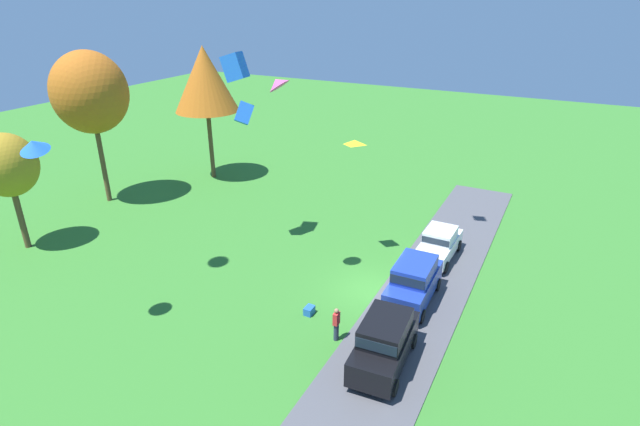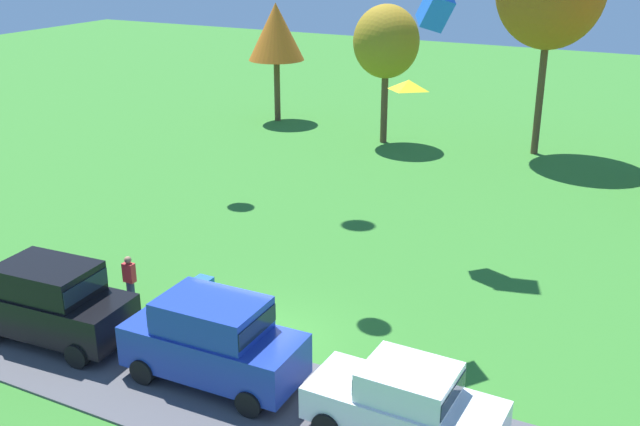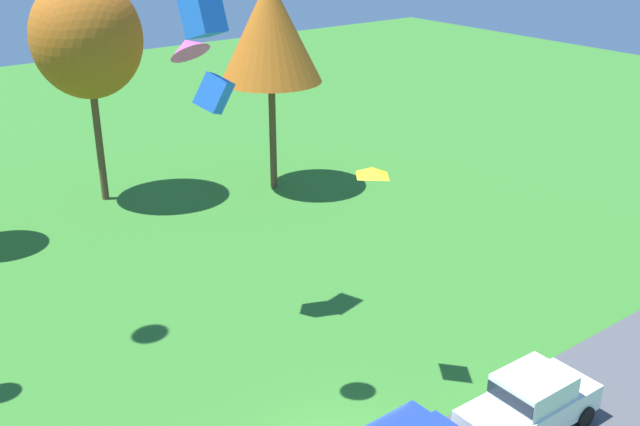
{
  "view_description": "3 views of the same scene",
  "coord_description": "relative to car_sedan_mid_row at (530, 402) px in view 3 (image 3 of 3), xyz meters",
  "views": [
    {
      "loc": [
        -21.47,
        -7.85,
        14.74
      ],
      "look_at": [
        0.45,
        3.36,
        3.74
      ],
      "focal_mm": 28.0,
      "sensor_mm": 36.0,
      "label": 1
    },
    {
      "loc": [
        9.91,
        -15.53,
        10.85
      ],
      "look_at": [
        0.04,
        3.63,
        2.66
      ],
      "focal_mm": 42.0,
      "sensor_mm": 36.0,
      "label": 2
    },
    {
      "loc": [
        -10.22,
        -12.5,
        14.26
      ],
      "look_at": [
        2.45,
        4.13,
        5.47
      ],
      "focal_mm": 42.0,
      "sensor_mm": 36.0,
      "label": 3
    }
  ],
  "objects": [
    {
      "name": "kite_diamond_trailing_tail",
      "position": [
        -2.03,
        4.77,
        6.05
      ],
      "size": [
        0.85,
        1.06,
        0.34
      ],
      "primitive_type": "pyramid",
      "rotation": [
        -0.07,
        0.0,
        0.03
      ],
      "color": "yellow"
    },
    {
      "name": "car_sedan_mid_row",
      "position": [
        0.0,
        0.0,
        0.0
      ],
      "size": [
        4.43,
        2.02,
        1.84
      ],
      "color": "white",
      "rests_on": "ground"
    },
    {
      "name": "tree_left_of_center",
      "position": [
        5.4,
        21.05,
        7.23
      ],
      "size": [
        5.15,
        5.15,
        10.87
      ],
      "color": "brown",
      "rests_on": "ground"
    },
    {
      "name": "tree_right_of_center",
      "position": [
        -2.48,
        24.88,
        7.13
      ],
      "size": [
        5.25,
        5.25,
        11.09
      ],
      "color": "brown",
      "rests_on": "ground"
    },
    {
      "name": "kite_box_high_right",
      "position": [
        -3.57,
        11.4,
        9.86
      ],
      "size": [
        1.23,
        1.57,
        1.68
      ],
      "primitive_type": "cube",
      "rotation": [
        0.04,
        0.3,
        1.8
      ],
      "color": "blue"
    },
    {
      "name": "kite_box_near_flag",
      "position": [
        -3.53,
        11.01,
        7.33
      ],
      "size": [
        1.51,
        1.26,
        1.53
      ],
      "primitive_type": "cube",
      "rotation": [
        0.4,
        0.3,
        0.69
      ],
      "color": "blue"
    },
    {
      "name": "kite_delta_mid_center",
      "position": [
        -6.53,
        6.84,
        9.78
      ],
      "size": [
        1.16,
        1.18,
        0.9
      ],
      "primitive_type": "cone",
      "rotation": [
        0.59,
        0.0,
        3.23
      ],
      "color": "#EA4C9E"
    }
  ]
}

